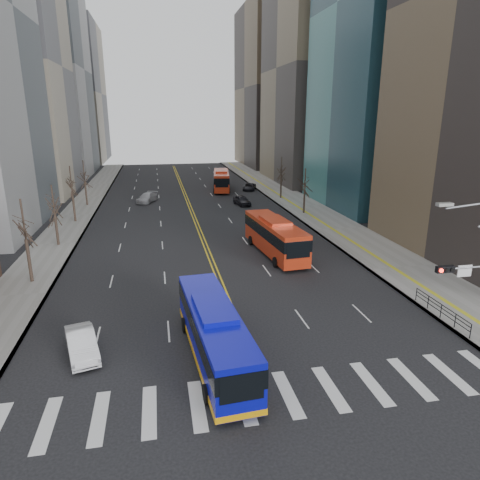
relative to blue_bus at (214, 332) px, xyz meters
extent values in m
plane|color=black|center=(2.10, -4.00, -1.82)|extent=(220.00, 220.00, 0.00)
cube|color=gray|center=(19.60, 41.00, -1.75)|extent=(7.00, 130.00, 0.15)
cube|color=gray|center=(-14.40, 41.00, -1.75)|extent=(5.00, 130.00, 0.15)
cube|color=silver|center=(-8.54, -4.00, -1.82)|extent=(0.70, 4.00, 0.01)
cube|color=silver|center=(-6.17, -4.00, -1.82)|extent=(0.70, 4.00, 0.01)
cube|color=silver|center=(-3.81, -4.00, -1.82)|extent=(0.70, 4.00, 0.01)
cube|color=silver|center=(-1.44, -4.00, -1.82)|extent=(0.70, 4.00, 0.01)
cube|color=silver|center=(0.92, -4.00, -1.82)|extent=(0.70, 4.00, 0.01)
cube|color=silver|center=(3.28, -4.00, -1.82)|extent=(0.70, 4.00, 0.01)
cube|color=silver|center=(5.65, -4.00, -1.82)|extent=(0.70, 4.00, 0.01)
cube|color=silver|center=(8.01, -4.00, -1.82)|extent=(0.70, 4.00, 0.01)
cube|color=silver|center=(10.37, -4.00, -1.82)|extent=(0.70, 4.00, 0.01)
cube|color=silver|center=(12.74, -4.00, -1.82)|extent=(0.70, 4.00, 0.01)
cube|color=gold|center=(1.90, 51.00, -1.82)|extent=(0.15, 100.00, 0.01)
cube|color=gold|center=(2.30, 51.00, -1.82)|extent=(0.15, 100.00, 0.01)
cube|color=gray|center=(-27.90, 89.00, 22.18)|extent=(20.00, 26.00, 48.00)
cube|color=#337273|center=(33.10, 40.00, 27.18)|extent=(20.00, 22.00, 58.00)
cube|color=#776A53|center=(32.10, 67.00, 21.18)|extent=(20.00, 26.00, 46.00)
cube|color=gray|center=(-26.90, 121.00, 18.18)|extent=(18.00, 30.00, 40.00)
cube|color=brown|center=(31.10, 99.00, 19.18)|extent=(18.00, 30.00, 42.00)
cylinder|color=gray|center=(15.05, -2.00, 3.68)|extent=(4.50, 0.12, 0.12)
cube|color=black|center=(13.10, -2.00, 3.68)|extent=(1.10, 0.28, 0.38)
cylinder|color=#FF190C|center=(12.75, -2.16, 3.68)|extent=(0.24, 0.08, 0.24)
cylinder|color=black|center=(13.10, -2.16, 3.68)|extent=(0.24, 0.08, 0.24)
cylinder|color=black|center=(13.45, -2.16, 3.68)|extent=(0.24, 0.08, 0.24)
cube|color=white|center=(14.40, -2.00, 3.48)|extent=(0.90, 0.06, 0.70)
cube|color=#999993|center=(12.50, -2.00, 7.48)|extent=(0.90, 0.35, 0.18)
cube|color=black|center=(16.40, 2.00, -0.67)|extent=(0.04, 6.00, 0.04)
cylinder|color=black|center=(16.40, -1.00, -1.17)|extent=(0.06, 0.06, 1.00)
cylinder|color=black|center=(16.40, 0.50, -1.17)|extent=(0.06, 0.06, 1.00)
cylinder|color=black|center=(16.40, 2.00, -1.17)|extent=(0.06, 0.06, 1.00)
cylinder|color=black|center=(16.40, 3.50, -1.17)|extent=(0.06, 0.06, 1.00)
cylinder|color=black|center=(16.40, 5.00, -1.17)|extent=(0.06, 0.06, 1.00)
cylinder|color=#32251F|center=(-13.90, 15.00, 0.13)|extent=(0.28, 0.28, 3.90)
cylinder|color=#32251F|center=(-13.90, 26.00, -0.02)|extent=(0.28, 0.28, 3.60)
cylinder|color=#32251F|center=(-13.90, 37.00, 0.18)|extent=(0.28, 0.28, 4.00)
cylinder|color=#32251F|center=(-13.90, 48.00, 0.08)|extent=(0.28, 0.28, 3.80)
cylinder|color=#32251F|center=(18.10, 36.00, -0.07)|extent=(0.28, 0.28, 3.50)
cylinder|color=#32251F|center=(18.10, 48.00, 0.05)|extent=(0.28, 0.28, 3.75)
cube|color=#0B0EAB|center=(0.00, 0.00, -0.06)|extent=(3.36, 12.05, 2.82)
cube|color=black|center=(0.00, 0.00, 0.50)|extent=(3.42, 12.08, 1.02)
cube|color=#0B0EAB|center=(0.00, 0.00, 1.45)|extent=(2.29, 4.30, 0.40)
cube|color=orange|center=(0.00, 0.00, -1.27)|extent=(3.42, 12.08, 0.35)
cylinder|color=black|center=(-0.95, -3.89, -1.32)|extent=(0.37, 1.02, 1.00)
cylinder|color=black|center=(1.52, -3.71, -1.32)|extent=(0.37, 1.02, 1.00)
cylinder|color=black|center=(-1.52, 3.71, -1.32)|extent=(0.37, 1.02, 1.00)
cylinder|color=black|center=(0.95, 3.89, -1.32)|extent=(0.37, 1.02, 1.00)
cube|color=red|center=(8.84, 18.66, 0.09)|extent=(3.79, 12.12, 3.12)
cube|color=black|center=(8.84, 18.66, 0.68)|extent=(3.85, 12.15, 1.11)
cube|color=red|center=(8.84, 18.66, 1.75)|extent=(2.54, 4.36, 0.40)
cylinder|color=black|center=(7.84, 14.73, -1.32)|extent=(0.39, 1.02, 1.00)
cylinder|color=black|center=(10.54, 14.98, -1.32)|extent=(0.39, 1.02, 1.00)
cylinder|color=black|center=(7.14, 22.33, -1.32)|extent=(0.39, 1.02, 1.00)
cylinder|color=black|center=(9.84, 22.58, -1.32)|extent=(0.39, 1.02, 1.00)
cube|color=red|center=(9.36, 58.63, 0.10)|extent=(4.38, 12.28, 3.15)
cube|color=black|center=(9.36, 58.63, 0.70)|extent=(4.44, 12.31, 1.12)
cube|color=red|center=(9.36, 58.63, 1.77)|extent=(2.75, 4.47, 0.40)
cylinder|color=black|center=(7.47, 55.01, -1.32)|extent=(0.44, 1.03, 1.00)
cylinder|color=black|center=(10.18, 54.63, -1.32)|extent=(0.44, 1.03, 1.00)
cylinder|color=black|center=(8.55, 62.63, -1.32)|extent=(0.44, 1.03, 1.00)
cylinder|color=black|center=(11.25, 62.25, -1.32)|extent=(0.44, 1.03, 1.00)
imported|color=silver|center=(-7.80, 2.00, -1.07)|extent=(2.73, 4.83, 1.51)
imported|color=black|center=(10.42, 43.84, -1.06)|extent=(2.56, 4.72, 1.53)
imported|color=#9D9CA1|center=(-4.55, 49.15, -1.06)|extent=(4.01, 5.63, 1.51)
imported|color=black|center=(14.60, 57.43, -1.18)|extent=(3.58, 5.08, 1.29)
camera|label=1|loc=(-2.84, -22.29, 12.20)|focal=32.00mm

